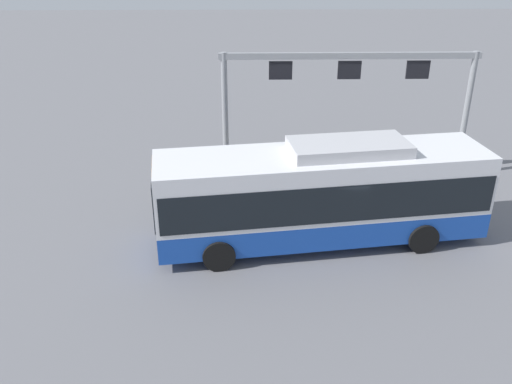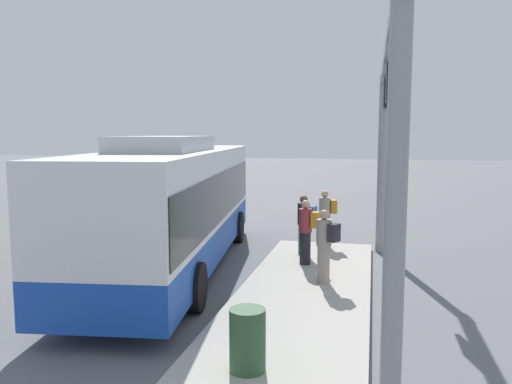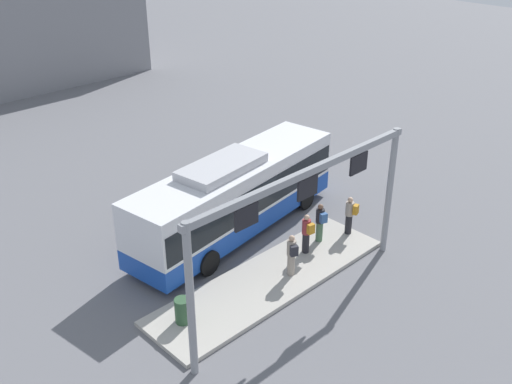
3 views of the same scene
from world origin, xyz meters
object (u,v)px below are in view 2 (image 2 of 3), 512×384
trash_bin (247,340)px  person_waiting_near (305,223)px  bus_main (174,201)px  person_waiting_mid (307,230)px  person_boarding (326,216)px  person_waiting_far (325,244)px

trash_bin → person_waiting_near: bearing=1.1°
person_waiting_near → bus_main: bearing=47.5°
person_waiting_mid → bus_main: bearing=19.4°
person_boarding → person_waiting_far: bearing=77.1°
person_boarding → person_waiting_mid: size_ratio=1.00×
bus_main → person_waiting_far: (-0.85, -3.96, -0.76)m
bus_main → trash_bin: size_ratio=11.97×
person_waiting_far → trash_bin: size_ratio=1.86×
bus_main → person_waiting_near: bus_main is taller
bus_main → person_waiting_mid: bus_main is taller
bus_main → person_boarding: size_ratio=6.45×
person_waiting_far → trash_bin: 4.60m
person_waiting_near → person_waiting_far: size_ratio=1.00×
person_waiting_near → trash_bin: 7.10m
person_waiting_far → person_waiting_near: bearing=-45.6°
person_waiting_near → person_waiting_mid: same height
person_waiting_far → person_boarding: bearing=-58.0°
person_boarding → person_waiting_mid: same height
person_waiting_far → trash_bin: person_waiting_far is taller
trash_bin → person_waiting_mid: bearing=-0.5°
bus_main → person_waiting_mid: 3.49m
person_waiting_mid → trash_bin: (-6.05, 0.05, -0.44)m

